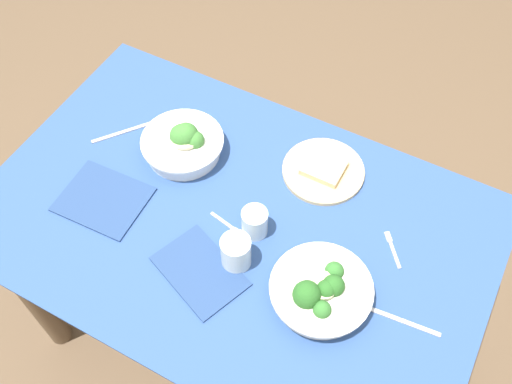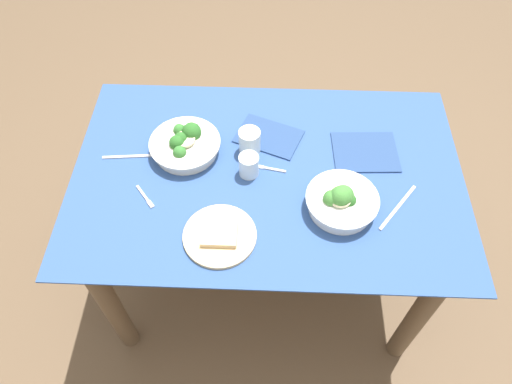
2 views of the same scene
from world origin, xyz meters
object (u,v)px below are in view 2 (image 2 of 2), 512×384
(fork_by_far_bowl, at_px, (145,198))
(table_knife_left, at_px, (130,156))
(broccoli_bowl_far, at_px, (340,201))
(bread_side_plate, at_px, (219,235))
(napkin_folded_lower, at_px, (364,152))
(table_knife_right, at_px, (397,207))
(fork_by_near_bowl, at_px, (268,168))
(water_glass_side, at_px, (249,142))
(napkin_folded_upper, at_px, (269,136))
(broccoli_bowl_near, at_px, (184,144))
(water_glass_center, at_px, (248,165))

(fork_by_far_bowl, xyz_separation_m, table_knife_left, (0.08, -0.17, -0.00))
(broccoli_bowl_far, xyz_separation_m, bread_side_plate, (0.36, 0.12, -0.03))
(napkin_folded_lower, bearing_deg, table_knife_right, 109.57)
(napkin_folded_lower, bearing_deg, fork_by_far_bowl, 17.03)
(broccoli_bowl_far, xyz_separation_m, fork_by_near_bowl, (0.22, -0.15, -0.04))
(water_glass_side, distance_m, fork_by_far_bowl, 0.38)
(water_glass_side, bearing_deg, bread_side_plate, 78.01)
(broccoli_bowl_far, relative_size, napkin_folded_upper, 1.03)
(table_knife_left, height_order, napkin_folded_lower, napkin_folded_lower)
(broccoli_bowl_near, xyz_separation_m, fork_by_near_bowl, (-0.28, 0.07, -0.03))
(water_glass_side, bearing_deg, table_knife_left, 6.15)
(fork_by_near_bowl, xyz_separation_m, table_knife_left, (0.46, -0.03, -0.00))
(fork_by_far_bowl, relative_size, table_knife_right, 0.41)
(broccoli_bowl_far, distance_m, fork_by_far_bowl, 0.61)
(fork_by_near_bowl, height_order, napkin_folded_lower, napkin_folded_lower)
(water_glass_side, bearing_deg, fork_by_near_bowl, 130.91)
(bread_side_plate, height_order, water_glass_side, water_glass_side)
(water_glass_center, bearing_deg, bread_side_plate, 73.06)
(bread_side_plate, xyz_separation_m, fork_by_near_bowl, (-0.14, -0.26, -0.01))
(fork_by_far_bowl, height_order, table_knife_left, same)
(table_knife_right, bearing_deg, fork_by_far_bowl, -52.61)
(bread_side_plate, bearing_deg, broccoli_bowl_near, -66.94)
(broccoli_bowl_far, bearing_deg, fork_by_near_bowl, -33.91)
(broccoli_bowl_near, relative_size, fork_by_near_bowl, 2.29)
(water_glass_center, bearing_deg, napkin_folded_lower, -165.07)
(table_knife_left, xyz_separation_m, napkin_folded_upper, (-0.46, -0.11, 0.00))
(broccoli_bowl_far, height_order, water_glass_side, broccoli_bowl_far)
(broccoli_bowl_near, xyz_separation_m, table_knife_right, (-0.68, 0.21, -0.03))
(bread_side_plate, height_order, napkin_folded_lower, bread_side_plate)
(bread_side_plate, bearing_deg, table_knife_right, -166.90)
(table_knife_left, distance_m, napkin_folded_upper, 0.48)
(water_glass_side, relative_size, fork_by_far_bowl, 1.03)
(table_knife_left, relative_size, napkin_folded_lower, 0.87)
(broccoli_bowl_far, height_order, table_knife_right, broccoli_bowl_far)
(bread_side_plate, xyz_separation_m, table_knife_right, (-0.54, -0.13, -0.01))
(broccoli_bowl_near, relative_size, table_knife_left, 1.27)
(broccoli_bowl_far, relative_size, fork_by_near_bowl, 2.15)
(fork_by_far_bowl, bearing_deg, water_glass_center, 71.06)
(bread_side_plate, distance_m, napkin_folded_lower, 0.58)
(broccoli_bowl_far, xyz_separation_m, table_knife_right, (-0.18, -0.01, -0.04))
(broccoli_bowl_near, height_order, water_glass_center, broccoli_bowl_near)
(fork_by_near_bowl, relative_size, table_knife_left, 0.55)
(water_glass_center, xyz_separation_m, table_knife_right, (-0.47, 0.12, -0.04))
(table_knife_left, bearing_deg, broccoli_bowl_near, -174.69)
(fork_by_near_bowl, relative_size, table_knife_right, 0.49)
(bread_side_plate, bearing_deg, water_glass_side, -101.99)
(broccoli_bowl_near, height_order, napkin_folded_upper, broccoli_bowl_near)
(fork_by_near_bowl, xyz_separation_m, table_knife_right, (-0.40, 0.14, -0.00))
(broccoli_bowl_near, distance_m, fork_by_near_bowl, 0.29)
(napkin_folded_upper, relative_size, napkin_folded_lower, 1.00)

